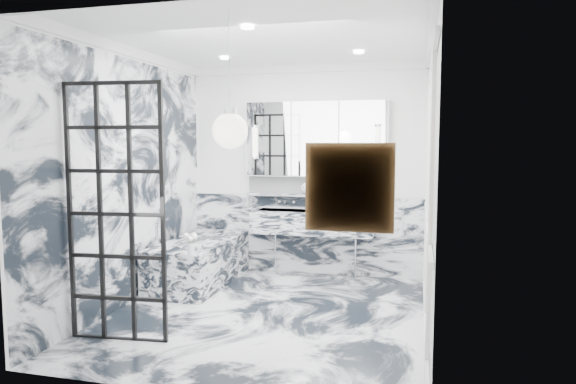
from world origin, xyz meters
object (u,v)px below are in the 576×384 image
(trough_sink, at_px, (313,222))
(bathtub, at_px, (199,262))
(mirror_cabinet, at_px, (316,139))
(crittall_door, at_px, (116,214))

(trough_sink, distance_m, bathtub, 1.55)
(trough_sink, distance_m, mirror_cabinet, 1.10)
(crittall_door, relative_size, trough_sink, 1.43)
(trough_sink, relative_size, bathtub, 0.97)
(trough_sink, height_order, bathtub, trough_sink)
(mirror_cabinet, relative_size, bathtub, 1.15)
(bathtub, bearing_deg, crittall_door, -87.80)
(crittall_door, distance_m, trough_sink, 2.88)
(crittall_door, bearing_deg, mirror_cabinet, 60.10)
(crittall_door, height_order, bathtub, crittall_door)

